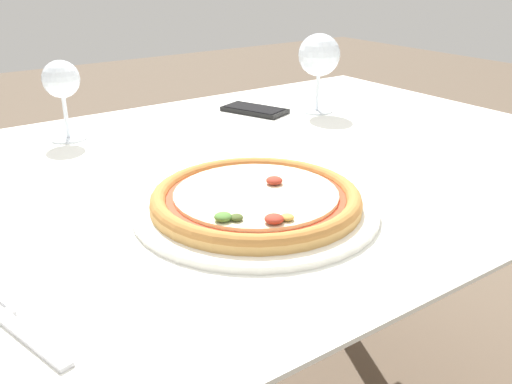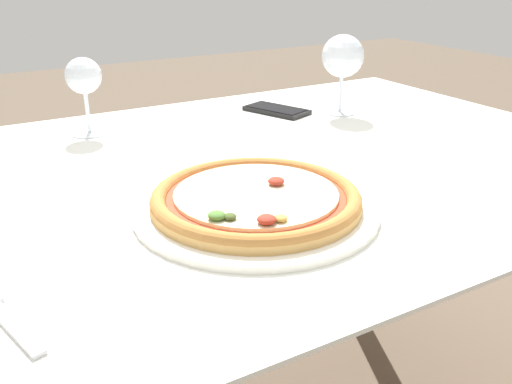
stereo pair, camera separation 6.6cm
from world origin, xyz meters
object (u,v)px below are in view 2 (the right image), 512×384
Objects in this scene: pizza_plate at (256,201)px; wine_glass_far_left at (343,58)px; fork at (0,313)px; cell_phone at (277,110)px; dining_table at (269,205)px; wine_glass_far_right at (84,79)px.

wine_glass_far_left is at bearing 40.29° from pizza_plate.
pizza_plate is at bearing 13.77° from fork.
wine_glass_far_left is at bearing 30.14° from fork.
fork is 0.84m from cell_phone.
pizza_plate reaches higher than dining_table.
dining_table is 8.46× the size of wine_glass_far_right.
fork is 0.90m from wine_glass_far_left.
pizza_plate is at bearing -126.36° from dining_table.
wine_glass_far_right is at bearing 101.46° from pizza_plate.
cell_phone is at bearing 38.82° from fork.
wine_glass_far_left reaches higher than fork.
wine_glass_far_right is 0.95× the size of cell_phone.
cell_phone reaches higher than fork.
fork reaches higher than dining_table.
wine_glass_far_left reaches higher than dining_table.
wine_glass_far_left is at bearing -13.08° from wine_glass_far_right.
dining_table is 7.57× the size of fork.
pizza_plate reaches higher than fork.
wine_glass_far_left reaches higher than cell_phone.
dining_table is at bearing -147.88° from wine_glass_far_left.
wine_glass_far_right is 0.42m from cell_phone.
fork is at bearing -166.23° from pizza_plate.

